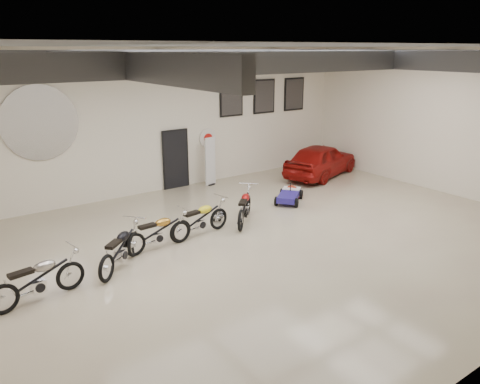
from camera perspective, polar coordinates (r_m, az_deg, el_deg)
floor at (r=12.55m, az=3.21°, el=-6.12°), size 16.00×12.00×0.01m
ceiling at (r=11.53m, az=3.64°, el=17.35°), size 16.00×12.00×0.01m
back_wall at (r=16.81m, az=-9.68°, el=8.51°), size 16.00×0.02×5.00m
right_wall at (r=17.87m, az=24.00°, el=7.79°), size 0.02×12.00×5.00m
ceiling_beams at (r=11.54m, az=3.61°, el=16.11°), size 15.80×11.80×0.32m
door at (r=17.25m, az=-7.88°, el=3.91°), size 0.92×0.08×2.10m
logo_plaque at (r=15.41m, az=-23.21°, el=7.74°), size 2.30×0.06×1.16m
poster_left at (r=18.20m, az=-1.07°, el=11.30°), size 1.05×0.08×1.35m
poster_mid at (r=19.15m, az=2.96°, el=11.57°), size 1.05×0.08×1.35m
poster_right at (r=20.18m, az=6.59°, el=11.77°), size 1.05×0.08×1.35m
oil_sign at (r=17.80m, az=-3.96°, el=6.58°), size 0.72×0.10×0.72m
banner_stand at (r=17.49m, az=-3.65°, el=3.77°), size 0.53×0.31×1.83m
motorcycle_silver at (r=10.42m, az=-23.49°, el=-9.65°), size 2.03×0.92×1.02m
motorcycle_black at (r=11.28m, az=-14.39°, el=-6.63°), size 1.87×1.74×1.02m
motorcycle_gold at (r=12.12m, az=-10.02°, el=-4.75°), size 1.90×0.68×0.97m
motorcycle_yellow at (r=12.84m, az=-4.86°, el=-3.22°), size 1.98×0.89×0.99m
motorcycle_red at (r=13.73m, az=0.55°, el=-1.76°), size 1.80×1.79×1.01m
go_kart at (r=15.85m, az=6.10°, el=0.01°), size 1.80×1.65×0.61m
vintage_car at (r=19.03m, az=9.85°, el=3.88°), size 2.68×4.20×1.33m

